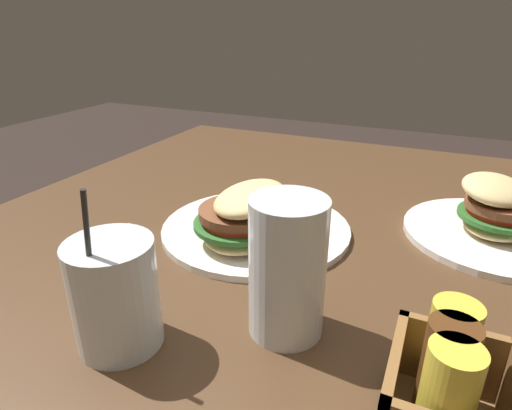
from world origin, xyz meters
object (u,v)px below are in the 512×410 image
(meal_plate_near, at_px, (250,220))
(beer_glass, at_px, (287,270))
(juice_glass, at_px, (116,297))
(condiment_caddy, at_px, (446,395))
(spoon, at_px, (126,259))
(meal_plate_far, at_px, (497,220))

(meal_plate_near, height_order, beer_glass, beer_glass)
(meal_plate_near, bearing_deg, juice_glass, -5.54)
(meal_plate_near, relative_size, condiment_caddy, 2.68)
(meal_plate_near, xyz_separation_m, juice_glass, (0.26, -0.02, 0.02))
(meal_plate_near, xyz_separation_m, beer_glass, (0.17, 0.12, 0.04))
(meal_plate_near, xyz_separation_m, spoon, (0.13, -0.12, -0.02))
(juice_glass, xyz_separation_m, condiment_caddy, (-0.02, 0.30, -0.01))
(meal_plate_near, bearing_deg, meal_plate_far, 115.24)
(meal_plate_far, bearing_deg, condiment_caddy, -8.14)
(meal_plate_near, bearing_deg, condiment_caddy, 48.99)
(beer_glass, bearing_deg, juice_glass, -58.70)
(beer_glass, xyz_separation_m, spoon, (-0.03, -0.24, -0.07))
(beer_glass, height_order, juice_glass, juice_glass)
(spoon, xyz_separation_m, meal_plate_far, (-0.29, 0.45, 0.02))
(meal_plate_near, distance_m, spoon, 0.18)
(meal_plate_far, bearing_deg, spoon, -57.41)
(juice_glass, bearing_deg, beer_glass, 121.30)
(spoon, bearing_deg, meal_plate_near, 98.24)
(meal_plate_far, bearing_deg, meal_plate_near, -64.76)
(meal_plate_near, distance_m, condiment_caddy, 0.37)
(juice_glass, height_order, spoon, juice_glass)
(spoon, bearing_deg, meal_plate_far, 83.18)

